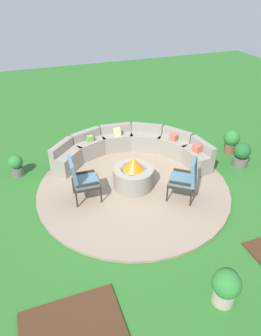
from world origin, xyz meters
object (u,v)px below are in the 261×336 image
lounge_chair_front_left (82,179)px  potted_plant_3 (226,286)px  lounge_chair_front_right (186,178)px  fire_pit (133,175)px  potted_plant_1 (231,140)px  curved_stone_bench (132,147)px  potted_plant_2 (242,154)px  potted_plant_0 (16,165)px

lounge_chair_front_left → potted_plant_3: size_ratio=1.58×
lounge_chair_front_right → fire_pit: bearing=86.6°
lounge_chair_front_right → potted_plant_1: lounge_chair_front_right is taller
fire_pit → curved_stone_bench: size_ratio=0.24×
lounge_chair_front_right → potted_plant_3: (-0.67, -2.50, -0.23)m
fire_pit → potted_plant_1: 3.30m
lounge_chair_front_left → potted_plant_3: lounge_chair_front_left is taller
fire_pit → lounge_chair_front_left: 1.26m
lounge_chair_front_right → potted_plant_1: (2.30, 1.48, -0.21)m
potted_plant_2 → potted_plant_3: potted_plant_2 is taller
curved_stone_bench → potted_plant_3: (-0.18, -4.60, -0.00)m
potted_plant_1 → potted_plant_2: size_ratio=1.02×
potted_plant_0 → potted_plant_2: 5.87m
lounge_chair_front_left → potted_plant_1: (4.47, 0.73, -0.22)m
fire_pit → curved_stone_bench: bearing=70.9°
fire_pit → potted_plant_0: bearing=149.0°
lounge_chair_front_left → potted_plant_3: 3.58m
lounge_chair_front_left → potted_plant_1: 4.53m
curved_stone_bench → potted_plant_0: (-3.03, 0.26, -0.06)m
potted_plant_0 → lounge_chair_front_right: bearing=-33.8°
potted_plant_1 → fire_pit: bearing=-168.3°
curved_stone_bench → potted_plant_1: (2.79, -0.62, 0.03)m
lounge_chair_front_right → potted_plant_0: lounge_chair_front_right is taller
potted_plant_3 → curved_stone_bench: bearing=87.8°
potted_plant_3 → potted_plant_0: bearing=120.4°
curved_stone_bench → potted_plant_2: curved_stone_bench is taller
lounge_chair_front_right → potted_plant_3: 2.60m
curved_stone_bench → potted_plant_0: curved_stone_bench is taller
lounge_chair_front_left → potted_plant_2: lounge_chair_front_left is taller
potted_plant_2 → curved_stone_bench: bearing=153.4°
potted_plant_3 → lounge_chair_front_right: bearing=75.1°
potted_plant_1 → lounge_chair_front_right: bearing=-147.3°
potted_plant_0 → curved_stone_bench: bearing=-5.0°
lounge_chair_front_left → lounge_chair_front_right: size_ratio=1.02×
lounge_chair_front_left → potted_plant_1: size_ratio=1.51×
fire_pit → potted_plant_3: 3.32m
lounge_chair_front_right → potted_plant_2: size_ratio=1.52×
curved_stone_bench → potted_plant_3: size_ratio=5.98×
potted_plant_0 → potted_plant_2: bearing=-15.6°
lounge_chair_front_right → potted_plant_2: 2.28m
potted_plant_2 → lounge_chair_front_left: bearing=-179.4°
fire_pit → potted_plant_3: (0.27, -3.31, -0.01)m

